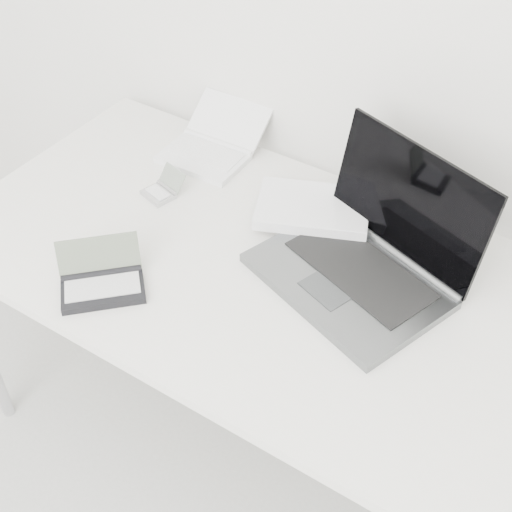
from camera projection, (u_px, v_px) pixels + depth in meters
The scene contains 5 objects.
desk at pixel (276, 284), 1.68m from camera, with size 1.60×0.80×0.73m.
laptop_large at pixel (351, 244), 1.64m from camera, with size 0.61×0.50×0.28m.
netbook_open_white at pixel (211, 147), 1.97m from camera, with size 0.23×0.28×0.10m.
pda_silver at pixel (162, 190), 1.85m from camera, with size 0.10×0.11×0.06m.
palmtop_charcoal at pixel (102, 282), 1.59m from camera, with size 0.23×0.23×0.10m.
Camera 1 is at (0.60, 0.53, 1.88)m, focal length 50.00 mm.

